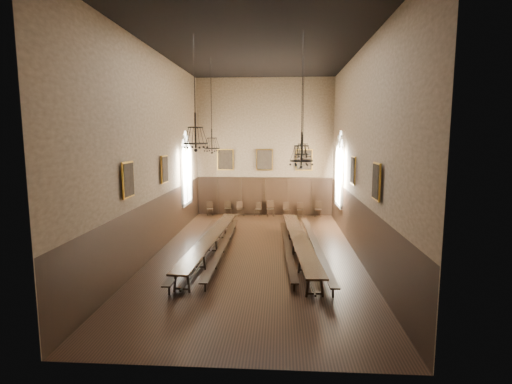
# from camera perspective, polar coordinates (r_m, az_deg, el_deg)

# --- Properties ---
(floor) EXTENTS (9.00, 18.00, 0.02)m
(floor) POSITION_cam_1_polar(r_m,az_deg,el_deg) (18.20, 0.01, -8.80)
(floor) COLOR black
(floor) RESTS_ON ground
(ceiling) EXTENTS (9.00, 18.00, 0.02)m
(ceiling) POSITION_cam_1_polar(r_m,az_deg,el_deg) (17.83, 0.01, 20.18)
(ceiling) COLOR black
(ceiling) RESTS_ON ground
(wall_back) EXTENTS (9.00, 0.02, 9.00)m
(wall_back) POSITION_cam_1_polar(r_m,az_deg,el_deg) (26.43, 1.24, 6.37)
(wall_back) COLOR #8B7255
(wall_back) RESTS_ON ground
(wall_front) EXTENTS (9.00, 0.02, 9.00)m
(wall_front) POSITION_cam_1_polar(r_m,az_deg,el_deg) (8.49, -3.80, 2.91)
(wall_front) COLOR #8B7255
(wall_front) RESTS_ON ground
(wall_left) EXTENTS (0.02, 18.00, 9.00)m
(wall_left) POSITION_cam_1_polar(r_m,az_deg,el_deg) (18.29, -14.31, 5.40)
(wall_left) COLOR #8B7255
(wall_left) RESTS_ON ground
(wall_right) EXTENTS (0.02, 18.00, 9.00)m
(wall_right) POSITION_cam_1_polar(r_m,az_deg,el_deg) (17.74, 14.77, 5.31)
(wall_right) COLOR #8B7255
(wall_right) RESTS_ON ground
(wainscot_panelling) EXTENTS (9.00, 18.00, 2.50)m
(wainscot_panelling) POSITION_cam_1_polar(r_m,az_deg,el_deg) (17.88, 0.01, -4.93)
(wainscot_panelling) COLOR black
(wainscot_panelling) RESTS_ON floor
(table_left) EXTENTS (1.16, 10.25, 0.80)m
(table_left) POSITION_cam_1_polar(r_m,az_deg,el_deg) (18.27, -6.41, -7.45)
(table_left) COLOR black
(table_left) RESTS_ON floor
(table_right) EXTENTS (1.41, 10.41, 0.81)m
(table_right) POSITION_cam_1_polar(r_m,az_deg,el_deg) (17.96, 6.17, -7.70)
(table_right) COLOR black
(table_right) RESTS_ON floor
(bench_left_outer) EXTENTS (0.39, 10.17, 0.46)m
(bench_left_outer) POSITION_cam_1_polar(r_m,az_deg,el_deg) (18.24, -8.39, -7.87)
(bench_left_outer) COLOR black
(bench_left_outer) RESTS_ON floor
(bench_left_inner) EXTENTS (0.36, 10.02, 0.45)m
(bench_left_inner) POSITION_cam_1_polar(r_m,az_deg,el_deg) (18.32, -4.62, -7.74)
(bench_left_inner) COLOR black
(bench_left_inner) RESTS_ON floor
(bench_right_inner) EXTENTS (0.64, 9.32, 0.42)m
(bench_right_inner) POSITION_cam_1_polar(r_m,az_deg,el_deg) (18.05, 4.50, -8.05)
(bench_right_inner) COLOR black
(bench_right_inner) RESTS_ON floor
(bench_right_outer) EXTENTS (0.69, 10.75, 0.48)m
(bench_right_outer) POSITION_cam_1_polar(r_m,az_deg,el_deg) (18.29, 8.45, -7.77)
(bench_right_outer) COLOR black
(bench_right_outer) RESTS_ON floor
(chair_0) EXTENTS (0.49, 0.49, 0.91)m
(chair_0) POSITION_cam_1_polar(r_m,az_deg,el_deg) (26.79, -6.58, -2.75)
(chair_0) COLOR black
(chair_0) RESTS_ON floor
(chair_1) EXTENTS (0.51, 0.51, 0.98)m
(chair_1) POSITION_cam_1_polar(r_m,az_deg,el_deg) (26.66, -4.02, -2.73)
(chair_1) COLOR black
(chair_1) RESTS_ON floor
(chair_2) EXTENTS (0.54, 0.54, 0.95)m
(chair_2) POSITION_cam_1_polar(r_m,az_deg,el_deg) (26.47, -2.25, -2.81)
(chair_2) COLOR black
(chair_2) RESTS_ON floor
(chair_3) EXTENTS (0.50, 0.50, 0.89)m
(chair_3) POSITION_cam_1_polar(r_m,az_deg,el_deg) (26.52, 0.26, -2.83)
(chair_3) COLOR black
(chair_3) RESTS_ON floor
(chair_4) EXTENTS (0.51, 0.51, 1.01)m
(chair_4) POSITION_cam_1_polar(r_m,az_deg,el_deg) (26.36, 2.08, -2.82)
(chair_4) COLOR black
(chair_4) RESTS_ON floor
(chair_5) EXTENTS (0.49, 0.49, 0.91)m
(chair_5) POSITION_cam_1_polar(r_m,az_deg,el_deg) (26.42, 4.39, -2.88)
(chair_5) COLOR black
(chair_5) RESTS_ON floor
(chair_6) EXTENTS (0.42, 0.42, 0.90)m
(chair_6) POSITION_cam_1_polar(r_m,az_deg,el_deg) (26.45, 6.37, -2.90)
(chair_6) COLOR black
(chair_6) RESTS_ON floor
(chair_7) EXTENTS (0.49, 0.49, 1.01)m
(chair_7) POSITION_cam_1_polar(r_m,az_deg,el_deg) (26.53, 8.85, -2.84)
(chair_7) COLOR black
(chair_7) RESTS_ON floor
(chandelier_back_left) EXTENTS (0.79, 0.79, 4.50)m
(chandelier_back_left) POSITION_cam_1_polar(r_m,az_deg,el_deg) (20.02, -6.33, 7.12)
(chandelier_back_left) COLOR black
(chandelier_back_left) RESTS_ON ceiling
(chandelier_back_right) EXTENTS (0.78, 0.78, 4.77)m
(chandelier_back_right) POSITION_cam_1_polar(r_m,az_deg,el_deg) (19.61, 6.69, 6.39)
(chandelier_back_right) COLOR black
(chandelier_back_right) RESTS_ON ceiling
(chandelier_front_left) EXTENTS (0.95, 0.95, 4.20)m
(chandelier_front_left) POSITION_cam_1_polar(r_m,az_deg,el_deg) (15.55, -8.63, 7.83)
(chandelier_front_left) COLOR black
(chandelier_front_left) RESTS_ON ceiling
(chandelier_front_right) EXTENTS (0.87, 0.87, 4.82)m
(chandelier_front_right) POSITION_cam_1_polar(r_m,az_deg,el_deg) (14.97, 6.50, 5.63)
(chandelier_front_right) COLOR black
(chandelier_front_right) RESTS_ON ceiling
(portrait_back_0) EXTENTS (1.10, 0.12, 1.40)m
(portrait_back_0) POSITION_cam_1_polar(r_m,az_deg,el_deg) (26.57, -4.41, 4.63)
(portrait_back_0) COLOR gold
(portrait_back_0) RESTS_ON wall_back
(portrait_back_1) EXTENTS (1.10, 0.12, 1.40)m
(portrait_back_1) POSITION_cam_1_polar(r_m,az_deg,el_deg) (26.34, 1.22, 4.63)
(portrait_back_1) COLOR gold
(portrait_back_1) RESTS_ON wall_back
(portrait_back_2) EXTENTS (1.10, 0.12, 1.40)m
(portrait_back_2) POSITION_cam_1_polar(r_m,az_deg,el_deg) (26.36, 6.89, 4.57)
(portrait_back_2) COLOR gold
(portrait_back_2) RESTS_ON wall_back
(portrait_left_0) EXTENTS (0.12, 1.00, 1.30)m
(portrait_left_0) POSITION_cam_1_polar(r_m,az_deg,el_deg) (19.25, -12.95, 3.18)
(portrait_left_0) COLOR gold
(portrait_left_0) RESTS_ON wall_left
(portrait_left_1) EXTENTS (0.12, 1.00, 1.30)m
(portrait_left_1) POSITION_cam_1_polar(r_m,az_deg,el_deg) (15.01, -17.81, 1.69)
(portrait_left_1) COLOR gold
(portrait_left_1) RESTS_ON wall_left
(portrait_right_0) EXTENTS (0.12, 1.00, 1.30)m
(portrait_right_0) POSITION_cam_1_polar(r_m,az_deg,el_deg) (18.75, 13.71, 3.03)
(portrait_right_0) COLOR gold
(portrait_right_0) RESTS_ON wall_right
(portrait_right_1) EXTENTS (0.12, 1.00, 1.30)m
(portrait_right_1) POSITION_cam_1_polar(r_m,az_deg,el_deg) (14.36, 16.82, 1.46)
(portrait_right_1) COLOR gold
(portrait_right_1) RESTS_ON wall_right
(window_right) EXTENTS (0.20, 2.20, 4.60)m
(window_right) POSITION_cam_1_polar(r_m,az_deg,el_deg) (23.21, 11.88, 3.26)
(window_right) COLOR white
(window_right) RESTS_ON wall_right
(window_left) EXTENTS (0.20, 2.20, 4.60)m
(window_left) POSITION_cam_1_polar(r_m,az_deg,el_deg) (23.62, -9.95, 3.39)
(window_left) COLOR white
(window_left) RESTS_ON wall_left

